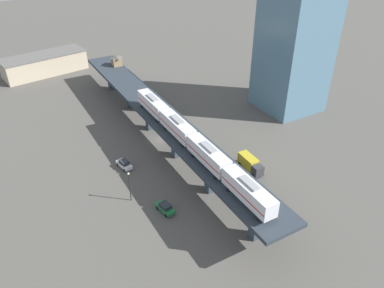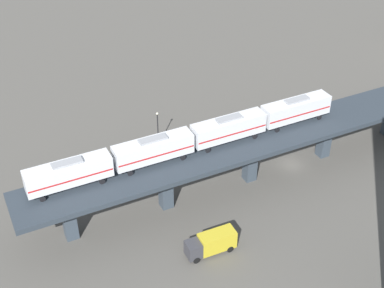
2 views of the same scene
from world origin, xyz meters
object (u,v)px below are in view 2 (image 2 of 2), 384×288
object	(u,v)px
delivery_truck	(211,243)
street_lamp	(158,126)
street_car_white	(222,134)
street_car_green	(134,164)
subway_train	(192,138)

from	to	relation	value
delivery_truck	street_lamp	bearing A→B (deg)	172.26
street_car_white	street_car_green	world-z (taller)	same
delivery_truck	street_car_green	bearing A→B (deg)	-173.27
subway_train	street_car_green	size ratio (longest dim) A/B	10.70
subway_train	street_car_white	xyz separation A→B (m)	(-11.17, 11.57, -9.31)
street_car_white	street_lamp	xyz separation A→B (m)	(-2.94, -11.34, 3.17)
street_car_green	delivery_truck	xyz separation A→B (m)	(22.64, 2.67, 0.82)
street_car_white	delivery_truck	distance (m)	28.55
subway_train	street_car_white	distance (m)	18.58
delivery_truck	street_lamp	world-z (taller)	street_lamp
subway_train	delivery_truck	world-z (taller)	subway_train
subway_train	street_car_green	bearing A→B (deg)	-147.29
street_car_white	delivery_truck	xyz separation A→B (m)	(24.25, -15.04, 0.82)
street_car_white	street_lamp	world-z (taller)	street_lamp
street_car_green	delivery_truck	distance (m)	22.81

